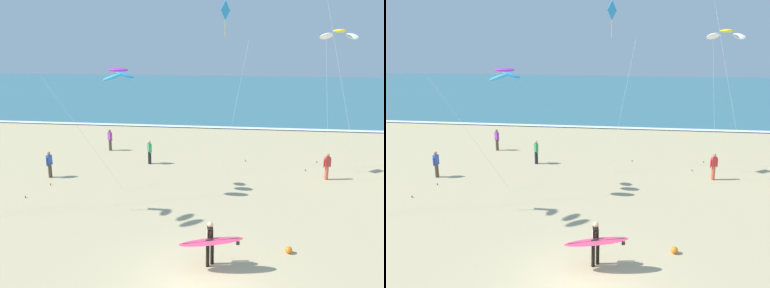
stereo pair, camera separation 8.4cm
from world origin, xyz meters
TOP-DOWN VIEW (x-y plane):
  - ground_plane at (0.00, 0.00)m, footprint 160.00×160.00m
  - ocean_water at (0.00, 55.46)m, footprint 160.00×60.00m
  - shoreline_foam at (0.00, 25.76)m, footprint 160.00×0.82m
  - surfer_lead at (0.38, 1.15)m, footprint 2.32×1.08m
  - kite_arc_violet_high at (-5.02, 8.29)m, footprint 5.00×2.27m
  - kite_diamond_cobalt_low at (0.18, 12.17)m, footprint 1.64×3.41m
  - kite_arc_golden_distant at (6.67, 13.50)m, footprint 2.44×2.58m
  - bystander_purple_top at (-8.51, 16.52)m, footprint 0.42×0.33m
  - bystander_blue_top at (-10.02, 9.98)m, footprint 0.26×0.49m
  - bystander_red_top at (6.24, 11.78)m, footprint 0.47×0.29m
  - bystander_green_top at (-4.80, 13.54)m, footprint 0.34×0.41m
  - beach_ball at (3.27, 2.60)m, footprint 0.28×0.28m

SIDE VIEW (x-z plane):
  - ground_plane at x=0.00m, z-range 0.00..0.00m
  - ocean_water at x=0.00m, z-range 0.00..0.08m
  - shoreline_foam at x=0.00m, z-range 0.08..0.09m
  - beach_ball at x=3.27m, z-range 0.00..0.28m
  - bystander_purple_top at x=-8.51m, z-range 0.02..1.61m
  - bystander_blue_top at x=-10.02m, z-range 0.02..1.61m
  - bystander_red_top at x=6.24m, z-range 0.02..1.61m
  - bystander_green_top at x=-4.80m, z-range 0.02..1.61m
  - surfer_lead at x=0.38m, z-range 0.20..1.90m
  - kite_arc_violet_high at x=-5.02m, z-range 2.98..9.57m
  - kite_arc_golden_distant at x=6.67m, z-range 3.98..12.57m
  - kite_diamond_cobalt_low at x=0.18m, z-range 4.06..14.19m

